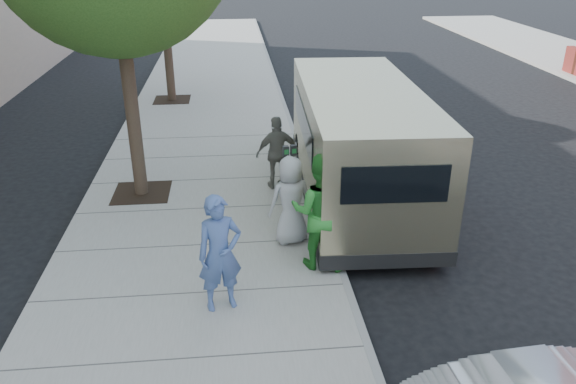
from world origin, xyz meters
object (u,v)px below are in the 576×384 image
object	(u,v)px
parking_meter	(290,163)
person_gray_shirt	(291,201)
person_green_shirt	(320,211)
van	(358,142)
person_officer	(220,254)
person_striped_polo	(277,153)

from	to	relation	value
parking_meter	person_gray_shirt	xyz separation A→B (m)	(-0.12, -1.39, -0.15)
parking_meter	person_green_shirt	distance (m)	2.24
van	person_gray_shirt	bearing A→B (deg)	-127.36
parking_meter	van	distance (m)	1.60
person_green_shirt	person_gray_shirt	distance (m)	0.94
person_gray_shirt	person_officer	bearing A→B (deg)	40.33
van	person_green_shirt	distance (m)	3.04
parking_meter	van	size ratio (longest dim) A/B	0.20
person_green_shirt	person_gray_shirt	xyz separation A→B (m)	(-0.39, 0.83, -0.18)
person_gray_shirt	person_striped_polo	world-z (taller)	person_gray_shirt
van	person_green_shirt	world-z (taller)	van
person_officer	person_striped_polo	bearing A→B (deg)	58.61
person_officer	person_green_shirt	xyz separation A→B (m)	(1.62, 1.02, 0.09)
parking_meter	person_striped_polo	distance (m)	1.06
person_officer	person_gray_shirt	bearing A→B (deg)	40.73
person_gray_shirt	person_green_shirt	bearing A→B (deg)	99.03
parking_meter	person_officer	size ratio (longest dim) A/B	0.74
person_green_shirt	person_striped_polo	bearing A→B (deg)	-67.26
person_striped_polo	person_green_shirt	bearing A→B (deg)	86.28
van	person_gray_shirt	size ratio (longest dim) A/B	4.16
parking_meter	person_gray_shirt	size ratio (longest dim) A/B	0.82
parking_meter	person_gray_shirt	world-z (taller)	person_gray_shirt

